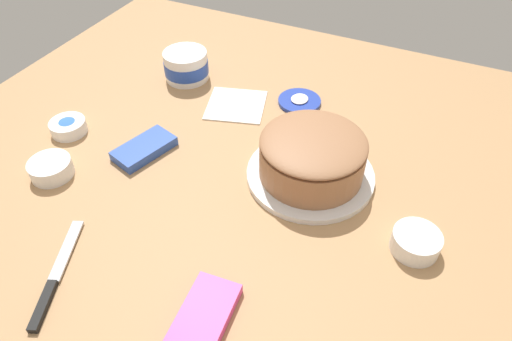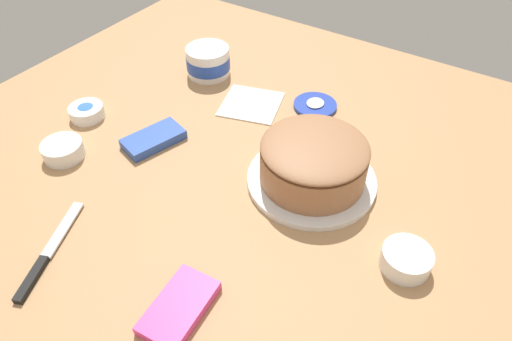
{
  "view_description": "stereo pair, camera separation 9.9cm",
  "coord_description": "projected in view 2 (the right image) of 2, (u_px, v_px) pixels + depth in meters",
  "views": [
    {
      "loc": [
        -0.62,
        -0.36,
        0.72
      ],
      "look_at": [
        0.04,
        -0.06,
        0.04
      ],
      "focal_mm": 32.22,
      "sensor_mm": 36.0,
      "label": 1
    },
    {
      "loc": [
        -0.57,
        -0.45,
        0.72
      ],
      "look_at": [
        0.04,
        -0.06,
        0.04
      ],
      "focal_mm": 32.22,
      "sensor_mm": 36.0,
      "label": 2
    }
  ],
  "objects": [
    {
      "name": "sprinkle_bowl_pink",
      "position": [
        405.0,
        260.0,
        0.84
      ],
      "size": [
        0.09,
        0.09,
        0.04
      ],
      "color": "white",
      "rests_on": "ground_plane"
    },
    {
      "name": "sprinkle_bowl_yellow",
      "position": [
        63.0,
        149.0,
        1.06
      ],
      "size": [
        0.09,
        0.09,
        0.04
      ],
      "color": "white",
      "rests_on": "ground_plane"
    },
    {
      "name": "paper_napkin",
      "position": [
        251.0,
        103.0,
        1.23
      ],
      "size": [
        0.19,
        0.19,
        0.01
      ],
      "primitive_type": "cube",
      "rotation": [
        0.0,
        0.0,
        0.29
      ],
      "color": "white",
      "rests_on": "ground_plane"
    },
    {
      "name": "candy_box_lower",
      "position": [
        179.0,
        308.0,
        0.78
      ],
      "size": [
        0.15,
        0.09,
        0.02
      ],
      "primitive_type": "cube",
      "rotation": [
        0.0,
        0.0,
        0.08
      ],
      "color": "#E53D8E",
      "rests_on": "ground_plane"
    },
    {
      "name": "sprinkle_bowl_blue",
      "position": [
        87.0,
        111.0,
        1.18
      ],
      "size": [
        0.09,
        0.09,
        0.03
      ],
      "color": "white",
      "rests_on": "ground_plane"
    },
    {
      "name": "candy_box_upper",
      "position": [
        154.0,
        139.0,
        1.11
      ],
      "size": [
        0.16,
        0.11,
        0.02
      ],
      "primitive_type": "cube",
      "rotation": [
        0.0,
        0.0,
        -0.3
      ],
      "color": "#2D51B2",
      "rests_on": "ground_plane"
    },
    {
      "name": "spreading_knife",
      "position": [
        45.0,
        257.0,
        0.86
      ],
      "size": [
        0.23,
        0.11,
        0.01
      ],
      "color": "silver",
      "rests_on": "ground_plane"
    },
    {
      "name": "ground_plane",
      "position": [
        226.0,
        182.0,
        1.01
      ],
      "size": [
        1.54,
        1.54,
        0.0
      ],
      "primitive_type": "plane",
      "color": "tan"
    },
    {
      "name": "frosted_cake",
      "position": [
        313.0,
        164.0,
        0.98
      ],
      "size": [
        0.28,
        0.28,
        0.12
      ],
      "color": "white",
      "rests_on": "ground_plane"
    },
    {
      "name": "frosting_tub",
      "position": [
        208.0,
        61.0,
        1.31
      ],
      "size": [
        0.13,
        0.13,
        0.08
      ],
      "color": "white",
      "rests_on": "ground_plane"
    },
    {
      "name": "frosting_tub_lid",
      "position": [
        315.0,
        105.0,
        1.22
      ],
      "size": [
        0.11,
        0.11,
        0.02
      ],
      "color": "#233DAD",
      "rests_on": "ground_plane"
    }
  ]
}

